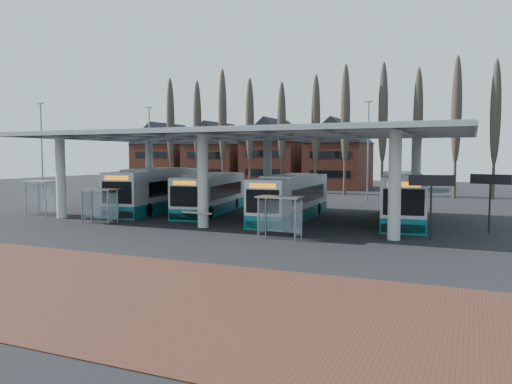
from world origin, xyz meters
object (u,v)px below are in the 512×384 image
at_px(bus_2, 291,198).
at_px(shelter_1, 101,198).
at_px(shelter_0, 43,190).
at_px(bus_1, 211,194).
at_px(bus_3, 401,198).
at_px(bus_0, 157,191).
at_px(shelter_2, 281,208).

bearing_deg(bus_2, shelter_1, -149.91).
bearing_deg(shelter_0, bus_1, 37.68).
distance_m(bus_3, shelter_0, 27.18).
height_order(bus_3, shelter_1, bus_3).
xyz_separation_m(bus_0, shelter_0, (-6.35, -6.15, 0.27)).
bearing_deg(shelter_0, shelter_1, -7.73).
height_order(bus_3, shelter_2, bus_3).
bearing_deg(bus_3, shelter_0, -173.09).
xyz_separation_m(bus_0, shelter_2, (14.63, -9.17, 0.04)).
height_order(bus_2, shelter_0, bus_2).
xyz_separation_m(bus_2, bus_3, (7.50, 2.03, 0.10)).
bearing_deg(bus_3, shelter_2, -125.61).
bearing_deg(bus_1, bus_0, 175.23).
bearing_deg(bus_2, shelter_2, -76.53).
distance_m(bus_2, bus_3, 7.77).
bearing_deg(shelter_1, shelter_2, -6.03).
height_order(bus_1, bus_2, bus_2).
bearing_deg(bus_1, shelter_1, -124.25).
height_order(bus_2, bus_3, bus_3).
relative_size(bus_3, shelter_0, 4.17).
relative_size(bus_0, bus_3, 1.03).
distance_m(bus_1, shelter_1, 9.45).
relative_size(bus_1, shelter_1, 4.54).
distance_m(bus_0, shelter_2, 17.26).
bearing_deg(bus_3, bus_0, 174.52).
bearing_deg(bus_1, shelter_2, -54.56).
height_order(bus_2, shelter_1, bus_2).
xyz_separation_m(bus_0, bus_2, (12.37, -1.05, -0.14)).
bearing_deg(bus_1, bus_3, -7.64).
height_order(bus_3, shelter_0, bus_3).
bearing_deg(shelter_0, bus_2, 22.75).
bearing_deg(shelter_2, bus_2, 107.15).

